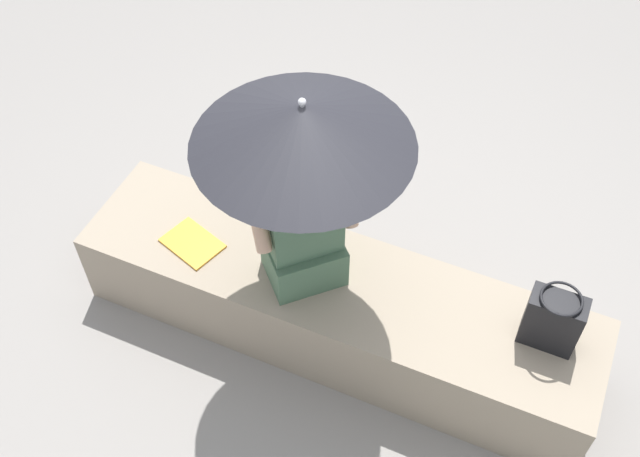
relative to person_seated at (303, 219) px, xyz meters
name	(u,v)px	position (x,y,z in m)	size (l,w,h in m)	color
ground_plane	(334,332)	(-0.15, -0.02, -0.84)	(14.00, 14.00, 0.00)	gray
stone_bench	(335,307)	(-0.15, -0.02, -0.62)	(2.55, 0.61, 0.46)	gray
person_seated	(303,219)	(0.00, 0.00, 0.00)	(0.47, 0.47, 0.90)	#47664C
parasol	(303,126)	(-0.04, 0.07, 0.62)	(0.87, 0.87, 1.14)	#B7B7BC
handbag_black	(553,320)	(-1.13, -0.09, -0.23)	(0.24, 0.18, 0.32)	black
magazine	(192,243)	(0.57, 0.06, -0.38)	(0.28, 0.20, 0.01)	gold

